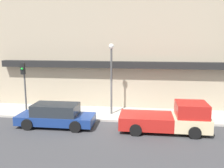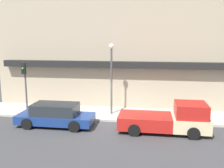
% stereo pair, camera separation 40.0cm
% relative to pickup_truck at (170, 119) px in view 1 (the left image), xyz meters
% --- Properties ---
extents(ground_plane, '(80.00, 80.00, 0.00)m').
position_rel_pickup_truck_xyz_m(ground_plane, '(-3.75, 1.26, -0.79)').
color(ground_plane, '#38383A').
extents(sidewalk, '(36.00, 3.30, 0.14)m').
position_rel_pickup_truck_xyz_m(sidewalk, '(-3.75, 2.91, -0.71)').
color(sidewalk, '#ADA89E').
rests_on(sidewalk, ground).
extents(building, '(19.80, 3.80, 10.91)m').
position_rel_pickup_truck_xyz_m(building, '(-3.73, 6.04, 4.66)').
color(building, tan).
rests_on(building, ground).
extents(pickup_truck, '(5.25, 2.22, 1.80)m').
position_rel_pickup_truck_xyz_m(pickup_truck, '(0.00, 0.00, 0.00)').
color(pickup_truck, beige).
rests_on(pickup_truck, ground).
extents(parked_car, '(4.82, 2.02, 1.44)m').
position_rel_pickup_truck_xyz_m(parked_car, '(-7.06, -0.00, -0.08)').
color(parked_car, navy).
rests_on(parked_car, ground).
extents(fire_hydrant, '(0.20, 0.20, 0.64)m').
position_rel_pickup_truck_xyz_m(fire_hydrant, '(-2.98, 1.72, -0.32)').
color(fire_hydrant, '#196633').
rests_on(fire_hydrant, sidewalk).
extents(street_lamp, '(0.36, 0.36, 5.01)m').
position_rel_pickup_truck_xyz_m(street_lamp, '(-3.88, 2.67, 2.53)').
color(street_lamp, '#4C4C4C').
rests_on(street_lamp, sidewalk).
extents(traffic_light, '(0.28, 0.42, 3.70)m').
position_rel_pickup_truck_xyz_m(traffic_light, '(-9.95, 1.79, 1.90)').
color(traffic_light, '#4C4C4C').
rests_on(traffic_light, sidewalk).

